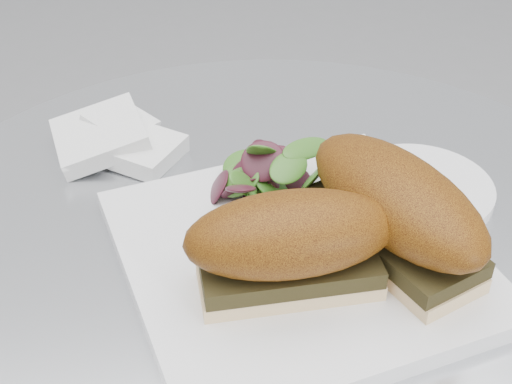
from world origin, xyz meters
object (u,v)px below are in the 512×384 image
(plate, at_px, (297,256))
(sandwich_left, at_px, (291,244))
(sandwich_right, at_px, (395,207))
(saucer, at_px, (418,189))

(plate, bearing_deg, sandwich_left, -110.83)
(plate, distance_m, sandwich_right, 0.09)
(sandwich_right, bearing_deg, saucer, 124.27)
(plate, xyz_separation_m, sandwich_right, (0.07, -0.01, 0.05))
(sandwich_right, bearing_deg, plate, -122.19)
(sandwich_right, bearing_deg, sandwich_left, -93.98)
(plate, bearing_deg, sandwich_right, -10.47)
(plate, bearing_deg, saucer, 29.38)
(sandwich_left, distance_m, saucer, 0.19)
(plate, height_order, sandwich_left, sandwich_left)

